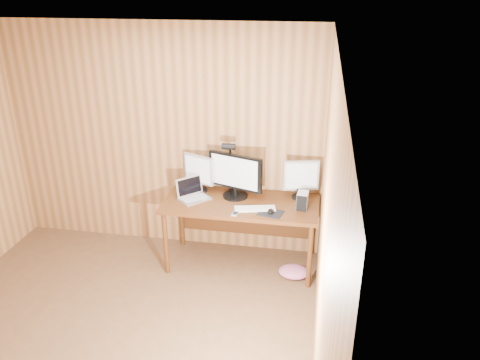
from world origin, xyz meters
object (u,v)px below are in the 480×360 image
(desk, at_px, (242,209))
(monitor_right, at_px, (301,178))
(monitor_center, at_px, (235,175))
(monitor_left, at_px, (199,172))
(hard_drive, at_px, (302,201))
(speaker, at_px, (299,194))
(laptop, at_px, (192,193))
(mouse, at_px, (271,211))
(desk_lamp, at_px, (230,159))
(keyboard, at_px, (255,209))
(phone, at_px, (235,213))

(desk, xyz_separation_m, monitor_right, (0.60, 0.13, 0.35))
(monitor_center, relative_size, monitor_left, 1.44)
(monitor_center, height_order, monitor_left, monitor_center)
(desk, relative_size, hard_drive, 9.42)
(monitor_right, distance_m, speaker, 0.17)
(laptop, height_order, mouse, laptop)
(desk_lamp, bearing_deg, mouse, -36.96)
(monitor_center, xyz_separation_m, desk_lamp, (-0.08, 0.11, 0.13))
(laptop, bearing_deg, mouse, -59.36)
(laptop, relative_size, speaker, 3.26)
(monitor_right, distance_m, laptop, 1.14)
(monitor_right, xyz_separation_m, laptop, (-1.11, -0.20, -0.17))
(laptop, relative_size, hard_drive, 2.23)
(mouse, xyz_separation_m, speaker, (0.25, 0.38, 0.04))
(laptop, xyz_separation_m, keyboard, (0.68, -0.15, -0.04))
(speaker, bearing_deg, desk, -169.61)
(monitor_left, height_order, monitor_right, monitor_right)
(mouse, xyz_separation_m, desk_lamp, (-0.49, 0.43, 0.36))
(desk, xyz_separation_m, desk_lamp, (-0.16, 0.16, 0.50))
(keyboard, relative_size, mouse, 4.04)
(desk, bearing_deg, speaker, 10.39)
(monitor_left, distance_m, phone, 0.71)
(desk, bearing_deg, hard_drive, -9.41)
(monitor_center, relative_size, speaker, 5.07)
(monitor_right, xyz_separation_m, desk_lamp, (-0.75, 0.03, 0.15))
(desk_lamp, bearing_deg, monitor_left, -170.06)
(speaker, bearing_deg, hard_drive, -77.58)
(monitor_center, distance_m, hard_drive, 0.75)
(keyboard, bearing_deg, desk, 115.53)
(phone, bearing_deg, speaker, 44.30)
(monitor_right, xyz_separation_m, speaker, (-0.01, -0.03, -0.17))
(mouse, distance_m, desk_lamp, 0.74)
(keyboard, bearing_deg, monitor_right, 26.09)
(monitor_right, height_order, mouse, monitor_right)
(hard_drive, bearing_deg, monitor_right, 102.20)
(speaker, bearing_deg, keyboard, -142.48)
(keyboard, relative_size, desk_lamp, 0.70)
(monitor_right, bearing_deg, monitor_left, 166.30)
(laptop, bearing_deg, desk, -38.86)
(speaker, bearing_deg, laptop, -171.26)
(mouse, relative_size, hard_drive, 0.62)
(desk, height_order, laptop, laptop)
(monitor_right, relative_size, laptop, 1.10)
(laptop, height_order, desk_lamp, desk_lamp)
(laptop, height_order, speaker, laptop)
(mouse, height_order, phone, mouse)
(laptop, height_order, keyboard, laptop)
(laptop, distance_m, hard_drive, 1.15)
(desk, bearing_deg, monitor_left, 165.54)
(monitor_center, bearing_deg, monitor_left, -172.10)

